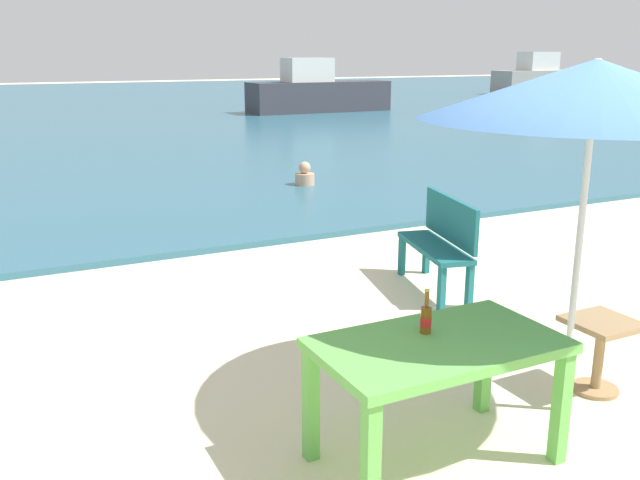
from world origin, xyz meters
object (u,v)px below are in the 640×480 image
at_px(patio_umbrella, 595,90).
at_px(bench_teal_center, 441,238).
at_px(beer_bottle_amber, 426,318).
at_px(boat_barge, 317,93).
at_px(side_table_wood, 600,345).
at_px(picnic_table_green, 438,358).
at_px(boat_ferry, 543,79).
at_px(swimmer_person, 305,176).

distance_m(patio_umbrella, bench_teal_center, 2.96).
xyz_separation_m(beer_bottle_amber, boat_barge, (10.24, 21.94, -0.03)).
height_order(patio_umbrella, side_table_wood, patio_umbrella).
height_order(picnic_table_green, patio_umbrella, patio_umbrella).
relative_size(boat_ferry, boat_barge, 1.12).
distance_m(patio_umbrella, side_table_wood, 1.81).
bearing_deg(bench_teal_center, beer_bottle_amber, -128.27).
bearing_deg(swimmer_person, beer_bottle_amber, -110.68).
bearing_deg(side_table_wood, bench_teal_center, 82.17).
bearing_deg(bench_teal_center, boat_barge, 66.82).
relative_size(picnic_table_green, beer_bottle_amber, 5.28).
height_order(side_table_wood, swimmer_person, side_table_wood).
relative_size(patio_umbrella, boat_barge, 0.40).
relative_size(beer_bottle_amber, bench_teal_center, 0.21).
relative_size(side_table_wood, boat_barge, 0.09).
distance_m(picnic_table_green, side_table_wood, 1.58).
bearing_deg(swimmer_person, picnic_table_green, -110.36).
bearing_deg(boat_ferry, side_table_wood, -133.42).
height_order(side_table_wood, bench_teal_center, bench_teal_center).
distance_m(swimmer_person, boat_ferry, 31.56).
xyz_separation_m(bench_teal_center, boat_barge, (8.38, 19.58, 0.29)).
height_order(patio_umbrella, swimmer_person, patio_umbrella).
relative_size(beer_bottle_amber, swimmer_person, 0.65).
bearing_deg(swimmer_person, patio_umbrella, -103.05).
bearing_deg(swimmer_person, boat_barge, 62.68).
xyz_separation_m(patio_umbrella, swimmer_person, (1.82, 7.88, -1.88)).
relative_size(bench_teal_center, boat_ferry, 0.20).
distance_m(beer_bottle_amber, bench_teal_center, 3.02).
height_order(beer_bottle_amber, side_table_wood, beer_bottle_amber).
height_order(patio_umbrella, boat_barge, patio_umbrella).
bearing_deg(patio_umbrella, picnic_table_green, -175.37).
bearing_deg(boat_barge, patio_umbrella, -112.52).
relative_size(patio_umbrella, bench_teal_center, 1.84).
distance_m(side_table_wood, bench_teal_center, 2.33).
relative_size(picnic_table_green, boat_ferry, 0.22).
distance_m(picnic_table_green, beer_bottle_amber, 0.24).
relative_size(picnic_table_green, swimmer_person, 3.41).
distance_m(beer_bottle_amber, side_table_wood, 1.62).
bearing_deg(side_table_wood, beer_bottle_amber, -177.75).
xyz_separation_m(side_table_wood, boat_barge, (8.70, 21.88, 0.47)).
distance_m(swimmer_person, boat_barge, 15.88).
xyz_separation_m(patio_umbrella, boat_barge, (9.11, 21.97, -1.29)).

